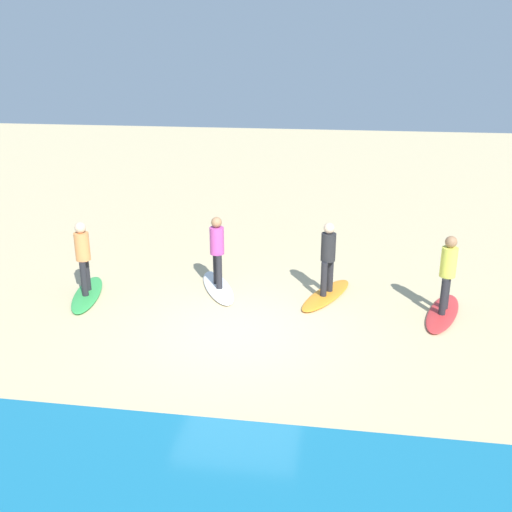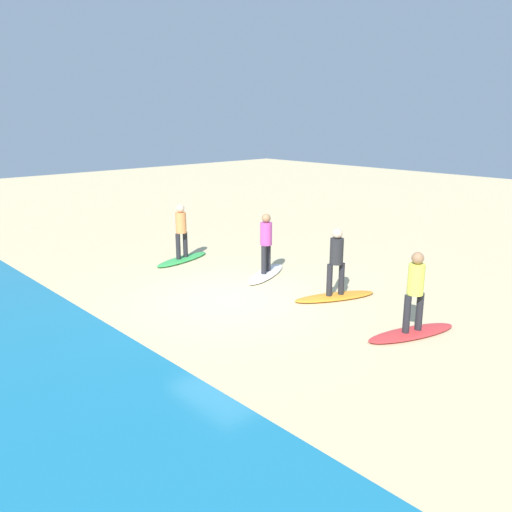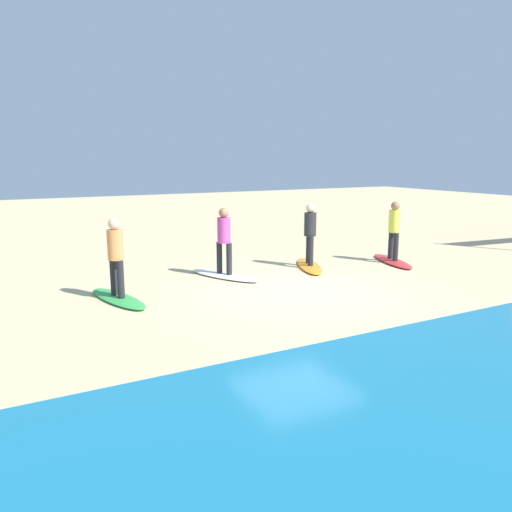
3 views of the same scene
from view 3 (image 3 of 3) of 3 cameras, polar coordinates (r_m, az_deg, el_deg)
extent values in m
plane|color=#CCB789|center=(11.31, 4.57, -3.97)|extent=(60.00, 60.00, 0.00)
ellipsoid|color=red|center=(14.77, 15.17, -0.56)|extent=(1.17, 2.17, 0.09)
cylinder|color=#232328|center=(14.55, 15.53, 0.99)|extent=(0.14, 0.14, 0.78)
cylinder|color=#232328|center=(14.84, 14.99, 1.21)|extent=(0.14, 0.14, 0.78)
cylinder|color=#E0E04C|center=(14.59, 15.40, 3.81)|extent=(0.32, 0.32, 0.62)
sphere|color=#9E704C|center=(14.55, 15.49, 5.49)|extent=(0.24, 0.24, 0.24)
ellipsoid|color=orange|center=(13.70, 6.05, -1.13)|extent=(1.35, 2.15, 0.09)
cylinder|color=#232328|center=(13.46, 6.22, 0.54)|extent=(0.14, 0.14, 0.78)
cylinder|color=#232328|center=(13.77, 5.97, 0.78)|extent=(0.14, 0.14, 0.78)
cylinder|color=#262628|center=(13.51, 6.15, 3.58)|extent=(0.32, 0.32, 0.62)
sphere|color=beige|center=(13.46, 6.19, 5.40)|extent=(0.24, 0.24, 0.24)
ellipsoid|color=white|center=(12.57, -3.59, -2.21)|extent=(1.37, 2.15, 0.09)
cylinder|color=#232328|center=(12.37, -3.05, -0.35)|extent=(0.14, 0.14, 0.78)
cylinder|color=#232328|center=(12.58, -4.16, -0.18)|extent=(0.14, 0.14, 0.78)
cylinder|color=#B74293|center=(12.35, -3.65, 2.92)|extent=(0.32, 0.32, 0.62)
sphere|color=#9E704C|center=(12.30, -3.68, 4.90)|extent=(0.24, 0.24, 0.24)
ellipsoid|color=green|center=(10.93, -15.32, -4.64)|extent=(1.02, 2.17, 0.09)
cylinder|color=#232328|center=(10.68, -15.06, -2.58)|extent=(0.14, 0.14, 0.78)
cylinder|color=#232328|center=(10.96, -15.81, -2.27)|extent=(0.14, 0.14, 0.78)
cylinder|color=#E58C4C|center=(10.68, -15.63, 1.23)|extent=(0.32, 0.32, 0.62)
sphere|color=beige|center=(10.62, -15.75, 3.51)|extent=(0.24, 0.24, 0.24)
camera|label=1|loc=(8.21, 72.73, 20.17)|focal=40.90mm
camera|label=2|loc=(15.19, 57.20, 11.23)|focal=36.62mm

